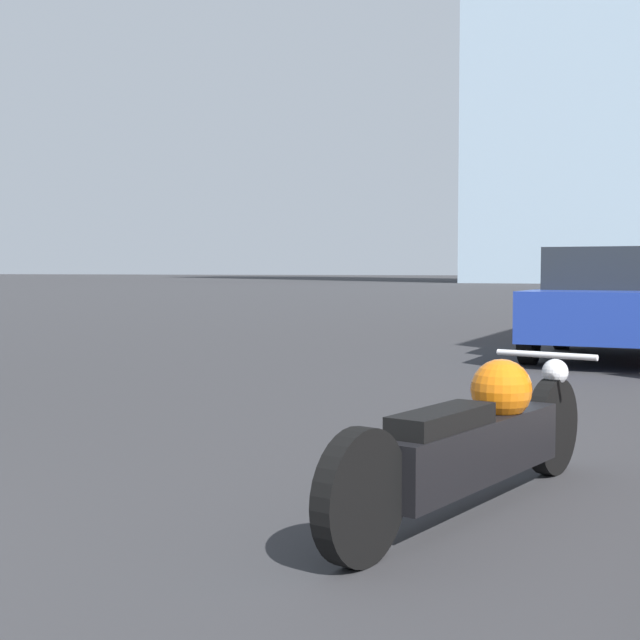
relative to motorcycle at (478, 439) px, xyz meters
The scene contains 2 objects.
motorcycle is the anchor object (origin of this frame).
parked_car_blue 8.51m from the motorcycle, 92.12° to the left, with size 1.89×4.02×1.55m.
Camera 1 is at (4.66, -0.68, 1.24)m, focal length 50.00 mm.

